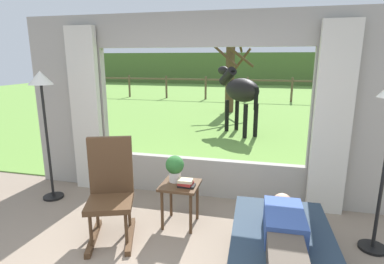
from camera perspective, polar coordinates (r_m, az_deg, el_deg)
The scene contains 15 objects.
back_wall_with_window at distance 4.28m, azimuth 1.45°, elevation 3.99°, with size 5.20×0.12×2.55m.
curtain_panel_left at distance 4.81m, azimuth -19.06°, elevation 3.71°, with size 0.44×0.10×2.40m, color beige.
curtain_panel_right at distance 4.14m, azimuth 24.55°, elevation 1.74°, with size 0.44×0.10×2.40m, color beige.
outdoor_pasture_lawn at distance 15.18m, azimuth 10.21°, elevation 5.88°, with size 36.00×21.68×0.02m, color olive.
distant_hill_ridge at distance 24.90m, azimuth 11.82°, elevation 11.44°, with size 36.00×2.00×2.40m, color #4D6732.
recliner_sofa at distance 3.01m, azimuth 16.39°, elevation -22.35°, with size 0.96×1.73×0.42m.
reclining_person at distance 2.80m, azimuth 16.86°, elevation -17.88°, with size 0.36×1.43×0.22m.
rocking_chair at distance 3.56m, azimuth -14.84°, elevation -10.30°, with size 0.66×0.80×1.12m.
side_table at distance 3.70m, azimuth -2.21°, elevation -10.93°, with size 0.44×0.44×0.52m.
potted_plant at distance 3.67m, azimuth -3.20°, elevation -6.48°, with size 0.22×0.22×0.32m.
book_stack at distance 3.57m, azimuth -1.16°, elevation -9.45°, with size 0.20×0.16×0.09m.
floor_lamp_left at distance 4.58m, azimuth -25.99°, elevation 5.82°, with size 0.32×0.32×1.80m.
horse at distance 8.10m, azimuth 8.87°, elevation 7.64°, with size 1.43×1.61×1.73m.
pasture_tree at distance 11.40m, azimuth 7.16°, elevation 10.39°, with size 1.51×1.58×2.74m.
pasture_fence_line at distance 14.80m, azimuth 10.26°, elevation 8.55°, with size 16.10×0.10×1.10m.
Camera 1 is at (0.89, -1.87, 1.95)m, focal length 28.77 mm.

